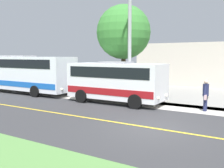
{
  "coord_description": "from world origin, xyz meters",
  "views": [
    {
      "loc": [
        10.39,
        4.28,
        3.19
      ],
      "look_at": [
        -3.5,
        -4.24,
        1.4
      ],
      "focal_mm": 41.18,
      "sensor_mm": 36.0,
      "label": 1
    }
  ],
  "objects_px": {
    "tree_curbside": "(124,32)",
    "commercial_building": "(223,64)",
    "transit_bus_rear": "(17,72)",
    "street_light_pole": "(129,42)",
    "shuttle_bus_front": "(116,80)",
    "pedestrian_with_bags": "(206,94)"
  },
  "relations": [
    {
      "from": "shuttle_bus_front",
      "to": "street_light_pole",
      "type": "bearing_deg",
      "value": 114.92
    },
    {
      "from": "transit_bus_rear",
      "to": "street_light_pole",
      "type": "xyz_separation_m",
      "value": [
        -0.32,
        11.04,
        2.34
      ]
    },
    {
      "from": "commercial_building",
      "to": "pedestrian_with_bags",
      "type": "bearing_deg",
      "value": 5.09
    },
    {
      "from": "transit_bus_rear",
      "to": "shuttle_bus_front",
      "type": "bearing_deg",
      "value": 89.85
    },
    {
      "from": "tree_curbside",
      "to": "commercial_building",
      "type": "relative_size",
      "value": 0.42
    },
    {
      "from": "pedestrian_with_bags",
      "to": "street_light_pole",
      "type": "relative_size",
      "value": 0.25
    },
    {
      "from": "shuttle_bus_front",
      "to": "tree_curbside",
      "type": "distance_m",
      "value": 4.63
    },
    {
      "from": "shuttle_bus_front",
      "to": "transit_bus_rear",
      "type": "bearing_deg",
      "value": -90.15
    },
    {
      "from": "street_light_pole",
      "to": "pedestrian_with_bags",
      "type": "bearing_deg",
      "value": 90.91
    },
    {
      "from": "shuttle_bus_front",
      "to": "street_light_pole",
      "type": "relative_size",
      "value": 0.91
    },
    {
      "from": "pedestrian_with_bags",
      "to": "tree_curbside",
      "type": "xyz_separation_m",
      "value": [
        -2.45,
        -6.8,
        4.03
      ]
    },
    {
      "from": "shuttle_bus_front",
      "to": "transit_bus_rear",
      "type": "relative_size",
      "value": 0.56
    },
    {
      "from": "transit_bus_rear",
      "to": "commercial_building",
      "type": "relative_size",
      "value": 0.7
    },
    {
      "from": "commercial_building",
      "to": "tree_curbside",
      "type": "bearing_deg",
      "value": -20.87
    },
    {
      "from": "pedestrian_with_bags",
      "to": "commercial_building",
      "type": "distance_m",
      "value": 16.57
    },
    {
      "from": "street_light_pole",
      "to": "commercial_building",
      "type": "bearing_deg",
      "value": 167.9
    },
    {
      "from": "transit_bus_rear",
      "to": "tree_curbside",
      "type": "bearing_deg",
      "value": 107.16
    },
    {
      "from": "transit_bus_rear",
      "to": "pedestrian_with_bags",
      "type": "distance_m",
      "value": 16.08
    },
    {
      "from": "shuttle_bus_front",
      "to": "commercial_building",
      "type": "bearing_deg",
      "value": 165.71
    },
    {
      "from": "transit_bus_rear",
      "to": "commercial_building",
      "type": "height_order",
      "value": "commercial_building"
    },
    {
      "from": "tree_curbside",
      "to": "transit_bus_rear",
      "type": "bearing_deg",
      "value": -72.84
    },
    {
      "from": "pedestrian_with_bags",
      "to": "street_light_pole",
      "type": "distance_m",
      "value": 5.9
    }
  ]
}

